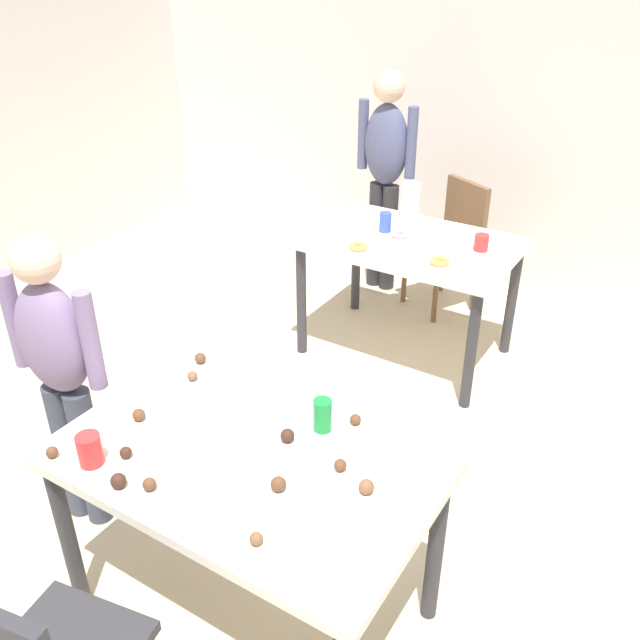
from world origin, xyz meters
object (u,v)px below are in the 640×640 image
at_px(person_adult_far, 386,164).
at_px(mixing_bowl, 307,524).
at_px(dining_table_near, 245,479).
at_px(pitcher_far, 410,201).
at_px(person_girl_near, 59,366).
at_px(soda_can, 322,415).
at_px(dining_table_far, 410,256).
at_px(chair_far_table, 452,238).

height_order(person_adult_far, mixing_bowl, person_adult_far).
xyz_separation_m(dining_table_near, pitcher_far, (-0.49, 2.32, 0.21)).
bearing_deg(person_adult_far, person_girl_near, -90.69).
bearing_deg(person_adult_far, soda_can, -67.45).
relative_size(dining_table_near, mixing_bowl, 6.52).
xyz_separation_m(soda_can, pitcher_far, (-0.64, 2.05, 0.05)).
bearing_deg(soda_can, pitcher_far, 107.23).
bearing_deg(dining_table_near, soda_can, 61.68).
relative_size(person_girl_near, pitcher_far, 6.07).
relative_size(dining_table_near, person_adult_far, 0.84).
bearing_deg(person_girl_near, dining_table_far, 73.50).
bearing_deg(dining_table_near, dining_table_far, 99.43).
distance_m(dining_table_near, pitcher_far, 2.38).
xyz_separation_m(mixing_bowl, pitcher_far, (-0.85, 2.48, 0.08)).
xyz_separation_m(person_adult_far, pitcher_far, (0.40, -0.44, -0.06)).
distance_m(dining_table_near, chair_far_table, 2.78).
bearing_deg(soda_can, dining_table_far, 105.34).
bearing_deg(person_girl_near, mixing_bowl, -7.83).
height_order(dining_table_near, person_adult_far, person_adult_far).
height_order(chair_far_table, mixing_bowl, chair_far_table).
relative_size(dining_table_near, pitcher_far, 5.83).
relative_size(chair_far_table, person_girl_near, 0.65).
height_order(dining_table_near, soda_can, soda_can).
bearing_deg(soda_can, person_girl_near, -166.62).
height_order(person_adult_far, soda_can, person_adult_far).
xyz_separation_m(mixing_bowl, soda_can, (-0.21, 0.43, 0.03)).
bearing_deg(dining_table_far, pitcher_far, 116.90).
height_order(person_girl_near, pitcher_far, person_girl_near).
distance_m(chair_far_table, person_adult_far, 0.68).
xyz_separation_m(person_girl_near, mixing_bowl, (1.28, -0.18, -0.00)).
bearing_deg(pitcher_far, person_adult_far, 132.29).
distance_m(mixing_bowl, pitcher_far, 2.62).
bearing_deg(dining_table_far, dining_table_near, -80.57).
bearing_deg(person_girl_near, dining_table_near, -0.81).
bearing_deg(pitcher_far, dining_table_far, -63.10).
distance_m(person_adult_far, soda_can, 2.69).
bearing_deg(dining_table_far, chair_far_table, 92.24).
xyz_separation_m(chair_far_table, person_girl_near, (-0.56, -2.73, 0.29)).
relative_size(mixing_bowl, soda_can, 1.61).
xyz_separation_m(chair_far_table, mixing_bowl, (0.72, -2.91, 0.29)).
bearing_deg(pitcher_far, mixing_bowl, -71.08).
bearing_deg(pitcher_far, dining_table_near, -78.00).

